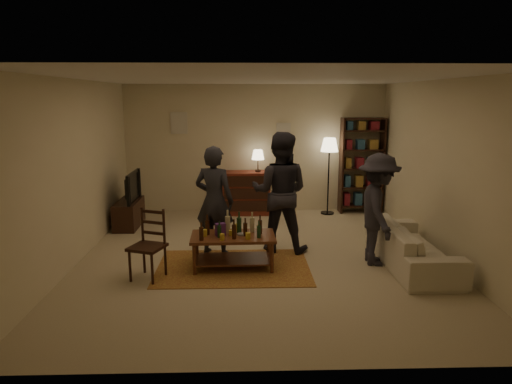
{
  "coord_description": "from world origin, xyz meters",
  "views": [
    {
      "loc": [
        -0.28,
        -6.71,
        2.44
      ],
      "look_at": [
        -0.07,
        0.1,
        1.01
      ],
      "focal_mm": 32.0,
      "sensor_mm": 36.0,
      "label": 1
    }
  ],
  "objects_px": {
    "sofa": "(412,245)",
    "person_right": "(280,192)",
    "dresser": "(246,192)",
    "tv_stand": "(129,207)",
    "dining_chair": "(149,242)",
    "bookshelf": "(361,165)",
    "person_by_sofa": "(378,210)",
    "floor_lamp": "(329,150)",
    "coffee_table": "(233,240)",
    "person_left": "(214,201)"
  },
  "relations": [
    {
      "from": "sofa",
      "to": "person_right",
      "type": "xyz_separation_m",
      "value": [
        -1.88,
        0.74,
        0.65
      ]
    },
    {
      "from": "bookshelf",
      "to": "coffee_table",
      "type": "bearing_deg",
      "value": -129.76
    },
    {
      "from": "sofa",
      "to": "dresser",
      "type": "bearing_deg",
      "value": 37.54
    },
    {
      "from": "dining_chair",
      "to": "coffee_table",
      "type": "bearing_deg",
      "value": 36.78
    },
    {
      "from": "coffee_table",
      "to": "dining_chair",
      "type": "xyz_separation_m",
      "value": [
        -1.13,
        -0.32,
        0.08
      ]
    },
    {
      "from": "coffee_table",
      "to": "person_left",
      "type": "bearing_deg",
      "value": 115.98
    },
    {
      "from": "person_by_sofa",
      "to": "bookshelf",
      "type": "bearing_deg",
      "value": -6.02
    },
    {
      "from": "floor_lamp",
      "to": "person_left",
      "type": "xyz_separation_m",
      "value": [
        -2.24,
        -2.47,
        -0.5
      ]
    },
    {
      "from": "bookshelf",
      "to": "dresser",
      "type": "bearing_deg",
      "value": -178.43
    },
    {
      "from": "dining_chair",
      "to": "bookshelf",
      "type": "bearing_deg",
      "value": 63.72
    },
    {
      "from": "tv_stand",
      "to": "dresser",
      "type": "height_order",
      "value": "dresser"
    },
    {
      "from": "person_left",
      "to": "person_right",
      "type": "height_order",
      "value": "person_right"
    },
    {
      "from": "dining_chair",
      "to": "floor_lamp",
      "type": "relative_size",
      "value": 0.6
    },
    {
      "from": "bookshelf",
      "to": "person_right",
      "type": "relative_size",
      "value": 1.05
    },
    {
      "from": "dresser",
      "to": "sofa",
      "type": "xyz_separation_m",
      "value": [
        2.39,
        -3.11,
        -0.17
      ]
    },
    {
      "from": "bookshelf",
      "to": "person_by_sofa",
      "type": "relative_size",
      "value": 1.22
    },
    {
      "from": "dresser",
      "to": "person_by_sofa",
      "type": "distance_m",
      "value": 3.58
    },
    {
      "from": "bookshelf",
      "to": "person_right",
      "type": "xyz_separation_m",
      "value": [
        -1.93,
        -2.44,
        -0.08
      ]
    },
    {
      "from": "tv_stand",
      "to": "dresser",
      "type": "relative_size",
      "value": 0.78
    },
    {
      "from": "coffee_table",
      "to": "bookshelf",
      "type": "height_order",
      "value": "bookshelf"
    },
    {
      "from": "floor_lamp",
      "to": "person_by_sofa",
      "type": "relative_size",
      "value": 0.98
    },
    {
      "from": "sofa",
      "to": "person_right",
      "type": "relative_size",
      "value": 1.09
    },
    {
      "from": "coffee_table",
      "to": "tv_stand",
      "type": "height_order",
      "value": "tv_stand"
    },
    {
      "from": "floor_lamp",
      "to": "dining_chair",
      "type": "bearing_deg",
      "value": -132.16
    },
    {
      "from": "dining_chair",
      "to": "bookshelf",
      "type": "xyz_separation_m",
      "value": [
        3.79,
        3.53,
        0.52
      ]
    },
    {
      "from": "tv_stand",
      "to": "person_left",
      "type": "xyz_separation_m",
      "value": [
        1.73,
        -1.62,
        0.47
      ]
    },
    {
      "from": "dresser",
      "to": "person_by_sofa",
      "type": "height_order",
      "value": "person_by_sofa"
    },
    {
      "from": "bookshelf",
      "to": "floor_lamp",
      "type": "distance_m",
      "value": 0.8
    },
    {
      "from": "dresser",
      "to": "floor_lamp",
      "type": "xyz_separation_m",
      "value": [
        1.72,
        -0.06,
        0.88
      ]
    },
    {
      "from": "tv_stand",
      "to": "floor_lamp",
      "type": "height_order",
      "value": "floor_lamp"
    },
    {
      "from": "person_right",
      "to": "sofa",
      "type": "bearing_deg",
      "value": 172.23
    },
    {
      "from": "dresser",
      "to": "tv_stand",
      "type": "bearing_deg",
      "value": -157.93
    },
    {
      "from": "floor_lamp",
      "to": "sofa",
      "type": "distance_m",
      "value": 3.3
    },
    {
      "from": "bookshelf",
      "to": "person_right",
      "type": "height_order",
      "value": "bookshelf"
    },
    {
      "from": "dining_chair",
      "to": "person_by_sofa",
      "type": "relative_size",
      "value": 0.59
    },
    {
      "from": "bookshelf",
      "to": "sofa",
      "type": "xyz_separation_m",
      "value": [
        -0.05,
        -3.18,
        -0.73
      ]
    },
    {
      "from": "dining_chair",
      "to": "person_left",
      "type": "relative_size",
      "value": 0.57
    },
    {
      "from": "coffee_table",
      "to": "sofa",
      "type": "bearing_deg",
      "value": 0.54
    },
    {
      "from": "dresser",
      "to": "person_by_sofa",
      "type": "bearing_deg",
      "value": -57.9
    },
    {
      "from": "bookshelf",
      "to": "person_left",
      "type": "xyz_separation_m",
      "value": [
        -2.96,
        -2.6,
        -0.18
      ]
    },
    {
      "from": "person_right",
      "to": "bookshelf",
      "type": "bearing_deg",
      "value": -114.59
    },
    {
      "from": "person_left",
      "to": "person_right",
      "type": "relative_size",
      "value": 0.9
    },
    {
      "from": "person_right",
      "to": "person_by_sofa",
      "type": "height_order",
      "value": "person_right"
    },
    {
      "from": "dining_chair",
      "to": "dresser",
      "type": "height_order",
      "value": "dresser"
    },
    {
      "from": "dining_chair",
      "to": "bookshelf",
      "type": "relative_size",
      "value": 0.48
    },
    {
      "from": "tv_stand",
      "to": "person_right",
      "type": "relative_size",
      "value": 0.55
    },
    {
      "from": "person_by_sofa",
      "to": "floor_lamp",
      "type": "bearing_deg",
      "value": 7.35
    },
    {
      "from": "coffee_table",
      "to": "sofa",
      "type": "distance_m",
      "value": 2.62
    },
    {
      "from": "floor_lamp",
      "to": "person_right",
      "type": "height_order",
      "value": "person_right"
    },
    {
      "from": "dresser",
      "to": "coffee_table",
      "type": "bearing_deg",
      "value": -94.16
    }
  ]
}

